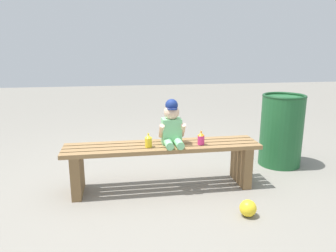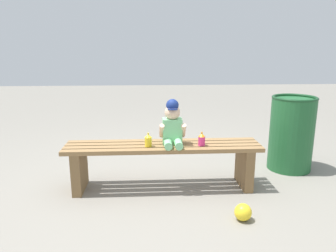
{
  "view_description": "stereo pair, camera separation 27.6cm",
  "coord_description": "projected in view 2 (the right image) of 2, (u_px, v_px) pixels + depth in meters",
  "views": [
    {
      "loc": [
        -0.39,
        -2.7,
        1.26
      ],
      "look_at": [
        0.04,
        -0.05,
        0.59
      ],
      "focal_mm": 34.29,
      "sensor_mm": 36.0,
      "label": 1
    },
    {
      "loc": [
        -0.11,
        -2.73,
        1.26
      ],
      "look_at": [
        0.04,
        -0.05,
        0.59
      ],
      "focal_mm": 34.29,
      "sensor_mm": 36.0,
      "label": 2
    }
  ],
  "objects": [
    {
      "name": "ground_plane",
      "position": [
        163.0,
        187.0,
        2.96
      ],
      "size": [
        16.0,
        16.0,
        0.0
      ],
      "primitive_type": "plane",
      "color": "gray"
    },
    {
      "name": "park_bench",
      "position": [
        163.0,
        158.0,
        2.89
      ],
      "size": [
        1.74,
        0.35,
        0.41
      ],
      "color": "olive",
      "rests_on": "ground_plane"
    },
    {
      "name": "child_figure",
      "position": [
        172.0,
        125.0,
        2.82
      ],
      "size": [
        0.23,
        0.27,
        0.4
      ],
      "color": "#7FCC8C",
      "rests_on": "park_bench"
    },
    {
      "name": "sippy_cup_left",
      "position": [
        148.0,
        140.0,
        2.78
      ],
      "size": [
        0.06,
        0.06,
        0.12
      ],
      "color": "yellow",
      "rests_on": "park_bench"
    },
    {
      "name": "sippy_cup_right",
      "position": [
        202.0,
        139.0,
        2.81
      ],
      "size": [
        0.06,
        0.06,
        0.12
      ],
      "color": "#E5337F",
      "rests_on": "park_bench"
    },
    {
      "name": "toy_ball",
      "position": [
        243.0,
        212.0,
        2.38
      ],
      "size": [
        0.13,
        0.13,
        0.13
      ],
      "primitive_type": "sphere",
      "color": "yellow",
      "rests_on": "ground_plane"
    },
    {
      "name": "trash_bin",
      "position": [
        291.0,
        133.0,
        3.32
      ],
      "size": [
        0.45,
        0.45,
        0.77
      ],
      "color": "#1E592D",
      "rests_on": "ground_plane"
    }
  ]
}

